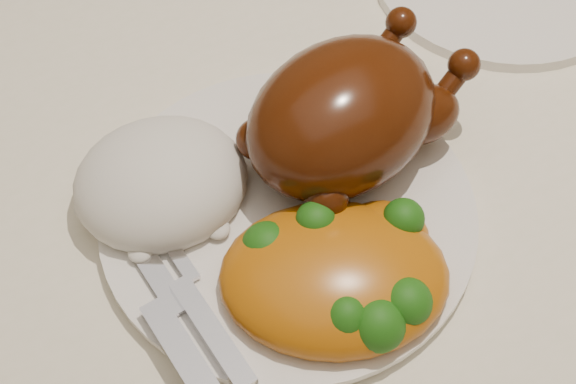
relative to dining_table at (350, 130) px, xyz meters
name	(u,v)px	position (x,y,z in m)	size (l,w,h in m)	color
dining_table	(350,130)	(0.00, 0.00, 0.00)	(1.60, 0.90, 0.76)	brown
tablecloth	(356,73)	(0.00, 0.00, 0.07)	(1.73, 1.03, 0.18)	white
dinner_plate	(288,214)	(-0.12, -0.13, 0.11)	(0.25, 0.25, 0.01)	white
roast_chicken	(346,114)	(-0.07, -0.10, 0.16)	(0.19, 0.15, 0.09)	#451A07
rice_mound	(161,183)	(-0.19, -0.08, 0.13)	(0.13, 0.12, 0.06)	white
mac_and_cheese	(340,273)	(-0.12, -0.19, 0.13)	(0.18, 0.16, 0.05)	#B46A0B
cutlery	(180,307)	(-0.22, -0.17, 0.12)	(0.05, 0.19, 0.01)	silver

